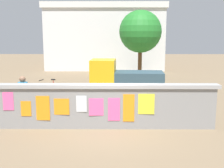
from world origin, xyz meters
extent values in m
plane|color=#7A664C|center=(0.00, 8.00, 0.00)|extent=(60.00, 60.00, 0.00)
cube|color=gray|center=(0.00, 0.00, 0.68)|extent=(7.15, 0.30, 1.35)
cube|color=#9C9C9C|center=(0.00, 0.00, 1.41)|extent=(7.35, 0.42, 0.12)
cube|color=#F9599E|center=(-3.13, -0.16, 0.94)|extent=(0.34, 0.02, 0.60)
cube|color=orange|center=(-2.57, -0.16, 0.69)|extent=(0.33, 0.01, 0.50)
cube|color=orange|center=(-2.02, -0.16, 0.71)|extent=(0.45, 0.03, 0.81)
cube|color=orange|center=(-1.42, -0.16, 0.76)|extent=(0.50, 0.03, 0.53)
cube|color=silver|center=(-0.77, -0.16, 0.86)|extent=(0.34, 0.03, 0.53)
cube|color=#F9599E|center=(-0.30, -0.16, 0.75)|extent=(0.47, 0.03, 0.57)
cube|color=#F9599E|center=(0.27, -0.16, 0.67)|extent=(0.39, 0.01, 0.75)
cube|color=orange|center=(0.75, -0.16, 0.72)|extent=(0.37, 0.02, 0.91)
cube|color=yellow|center=(1.31, -0.16, 0.85)|extent=(0.53, 0.03, 0.67)
cylinder|color=black|center=(-0.41, 4.34, 0.35)|extent=(0.71, 0.25, 0.70)
cylinder|color=black|center=(-0.32, 5.64, 0.35)|extent=(0.71, 0.25, 0.70)
cylinder|color=black|center=(2.09, 4.18, 0.35)|extent=(0.71, 0.25, 0.70)
cylinder|color=black|center=(2.17, 5.47, 0.35)|extent=(0.71, 0.25, 0.70)
cube|color=gold|center=(-0.26, 4.99, 1.10)|extent=(1.30, 1.58, 1.50)
cube|color=#334C59|center=(1.53, 4.87, 0.80)|extent=(2.49, 1.66, 0.90)
cylinder|color=black|center=(-2.81, 2.29, 0.30)|extent=(0.61, 0.14, 0.60)
cylinder|color=black|center=(-1.52, 2.37, 0.30)|extent=(0.61, 0.16, 0.60)
cube|color=gold|center=(-2.16, 2.33, 0.58)|extent=(1.01, 0.30, 0.32)
cube|color=black|center=(-1.96, 2.34, 0.76)|extent=(0.57, 0.26, 0.10)
cube|color=#262626|center=(-2.71, 2.29, 0.85)|extent=(0.08, 0.56, 0.03)
cylinder|color=black|center=(2.67, 1.40, 0.33)|extent=(0.66, 0.07, 0.66)
cylinder|color=black|center=(1.62, 1.35, 0.33)|extent=(0.66, 0.07, 0.66)
cube|color=red|center=(2.15, 1.38, 0.51)|extent=(0.95, 0.08, 0.06)
cylinder|color=red|center=(2.00, 1.37, 0.73)|extent=(0.03, 0.03, 0.40)
cube|color=black|center=(2.00, 1.37, 0.93)|extent=(0.20, 0.09, 0.05)
cube|color=black|center=(2.62, 1.40, 0.88)|extent=(0.06, 0.44, 0.03)
cylinder|color=black|center=(-3.33, 4.53, 0.33)|extent=(0.65, 0.18, 0.66)
cylinder|color=black|center=(-2.31, 4.31, 0.33)|extent=(0.65, 0.18, 0.66)
cube|color=red|center=(-2.82, 4.42, 0.51)|extent=(0.94, 0.24, 0.06)
cylinder|color=red|center=(-2.67, 4.39, 0.73)|extent=(0.04, 0.04, 0.40)
cube|color=black|center=(-2.67, 4.39, 0.93)|extent=(0.21, 0.12, 0.05)
cube|color=black|center=(-3.29, 4.52, 0.88)|extent=(0.13, 0.44, 0.03)
cylinder|color=#3F994C|center=(-2.98, 0.72, 0.40)|extent=(0.12, 0.12, 0.80)
cylinder|color=#3F994C|center=(-2.93, 0.89, 0.40)|extent=(0.12, 0.12, 0.80)
cylinder|color=#338CBF|center=(-2.96, 0.81, 1.10)|extent=(0.42, 0.42, 0.60)
sphere|color=#8C664C|center=(-2.96, 0.81, 1.51)|extent=(0.22, 0.22, 0.22)
cylinder|color=brown|center=(2.17, 11.23, 1.14)|extent=(0.29, 0.29, 2.27)
sphere|color=#25792A|center=(2.17, 11.23, 3.33)|extent=(3.03, 3.03, 3.03)
cube|color=silver|center=(-0.54, 18.24, 2.67)|extent=(10.41, 6.81, 5.34)
cube|color=silver|center=(-0.54, 18.24, 5.59)|extent=(10.71, 7.11, 0.50)
camera|label=1|loc=(0.26, -8.76, 3.01)|focal=44.14mm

